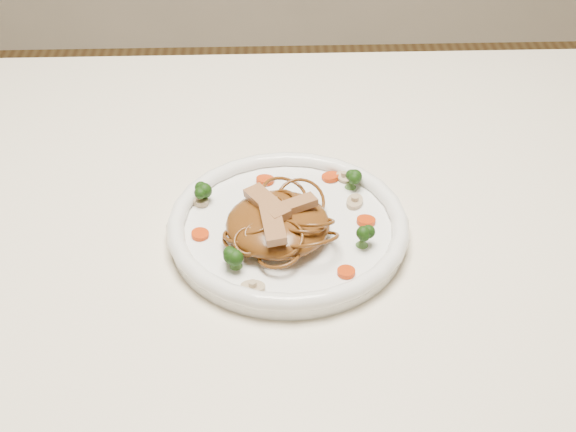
{
  "coord_description": "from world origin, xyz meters",
  "views": [
    {
      "loc": [
        0.0,
        -0.71,
        1.3
      ],
      "look_at": [
        0.02,
        -0.06,
        0.78
      ],
      "focal_mm": 46.32,
      "sensor_mm": 36.0,
      "label": 1
    }
  ],
  "objects": [
    {
      "name": "chicken_b",
      "position": [
        0.0,
        -0.07,
        0.8
      ],
      "size": [
        0.05,
        0.07,
        0.01
      ],
      "primitive_type": "cube",
      "rotation": [
        0.0,
        0.0,
        2.11
      ],
      "color": "#A47A4D",
      "rests_on": "noodle_mound"
    },
    {
      "name": "broccoli_3",
      "position": [
        0.1,
        -0.1,
        0.78
      ],
      "size": [
        0.04,
        0.04,
        0.03
      ],
      "primitive_type": null,
      "rotation": [
        0.0,
        0.0,
        -0.38
      ],
      "color": "#1C410D",
      "rests_on": "plate"
    },
    {
      "name": "mushroom_1",
      "position": [
        0.1,
        -0.03,
        0.77
      ],
      "size": [
        0.03,
        0.03,
        0.01
      ],
      "primitive_type": "cylinder",
      "rotation": [
        0.0,
        0.0,
        1.17
      ],
      "color": "beige",
      "rests_on": "plate"
    },
    {
      "name": "carrot_4",
      "position": [
        0.08,
        -0.15,
        0.77
      ],
      "size": [
        0.02,
        0.02,
        0.0
      ],
      "primitive_type": "cylinder",
      "rotation": [
        0.0,
        0.0,
        -0.28
      ],
      "color": "red",
      "rests_on": "plate"
    },
    {
      "name": "mushroom_3",
      "position": [
        0.09,
        0.02,
        0.77
      ],
      "size": [
        0.03,
        0.03,
        0.01
      ],
      "primitive_type": "cylinder",
      "rotation": [
        0.0,
        0.0,
        2.29
      ],
      "color": "beige",
      "rests_on": "plate"
    },
    {
      "name": "table",
      "position": [
        0.0,
        0.0,
        0.65
      ],
      "size": [
        1.2,
        0.8,
        0.75
      ],
      "color": "white",
      "rests_on": "ground"
    },
    {
      "name": "plate",
      "position": [
        0.02,
        -0.06,
        0.76
      ],
      "size": [
        0.31,
        0.31,
        0.02
      ],
      "primitive_type": "cylinder",
      "rotation": [
        0.0,
        0.0,
        -0.18
      ],
      "color": "white",
      "rests_on": "table"
    },
    {
      "name": "noodle_mound",
      "position": [
        0.01,
        -0.08,
        0.78
      ],
      "size": [
        0.15,
        0.15,
        0.04
      ],
      "primitive_type": "ellipsoid",
      "rotation": [
        0.0,
        0.0,
        0.36
      ],
      "color": "brown",
      "rests_on": "plate"
    },
    {
      "name": "mushroom_2",
      "position": [
        -0.08,
        -0.02,
        0.77
      ],
      "size": [
        0.03,
        0.03,
        0.01
      ],
      "primitive_type": "cylinder",
      "rotation": [
        0.0,
        0.0,
        -0.79
      ],
      "color": "beige",
      "rests_on": "plate"
    },
    {
      "name": "chicken_a",
      "position": [
        0.03,
        -0.08,
        0.8
      ],
      "size": [
        0.06,
        0.04,
        0.01
      ],
      "primitive_type": "cube",
      "rotation": [
        0.0,
        0.0,
        0.41
      ],
      "color": "#A47A4D",
      "rests_on": "noodle_mound"
    },
    {
      "name": "chicken_c",
      "position": [
        0.01,
        -0.1,
        0.8
      ],
      "size": [
        0.03,
        0.07,
        0.01
      ],
      "primitive_type": "cube",
      "rotation": [
        0.0,
        0.0,
        4.84
      ],
      "color": "#A47A4D",
      "rests_on": "noodle_mound"
    },
    {
      "name": "carrot_3",
      "position": [
        -0.0,
        0.02,
        0.77
      ],
      "size": [
        0.02,
        0.02,
        0.0
      ],
      "primitive_type": "cylinder",
      "rotation": [
        0.0,
        0.0,
        0.09
      ],
      "color": "red",
      "rests_on": "plate"
    },
    {
      "name": "broccoli_2",
      "position": [
        -0.03,
        -0.13,
        0.78
      ],
      "size": [
        0.03,
        0.03,
        0.03
      ],
      "primitive_type": null,
      "rotation": [
        0.0,
        0.0,
        -0.12
      ],
      "color": "#1C410D",
      "rests_on": "plate"
    },
    {
      "name": "carrot_0",
      "position": [
        0.08,
        0.02,
        0.77
      ],
      "size": [
        0.02,
        0.02,
        0.0
      ],
      "primitive_type": "cylinder",
      "rotation": [
        0.0,
        0.0,
        0.13
      ],
      "color": "red",
      "rests_on": "plate"
    },
    {
      "name": "broccoli_0",
      "position": [
        0.1,
        0.01,
        0.78
      ],
      "size": [
        0.04,
        0.04,
        0.03
      ],
      "primitive_type": null,
      "rotation": [
        0.0,
        0.0,
        0.43
      ],
      "color": "#1C410D",
      "rests_on": "plate"
    },
    {
      "name": "carrot_1",
      "position": [
        -0.07,
        -0.08,
        0.77
      ],
      "size": [
        0.02,
        0.02,
        0.0
      ],
      "primitive_type": "cylinder",
      "rotation": [
        0.0,
        0.0,
        -0.23
      ],
      "color": "red",
      "rests_on": "plate"
    },
    {
      "name": "carrot_2",
      "position": [
        0.11,
        -0.06,
        0.77
      ],
      "size": [
        0.02,
        0.02,
        0.0
      ],
      "primitive_type": "cylinder",
      "rotation": [
        0.0,
        0.0,
        -0.06
      ],
      "color": "red",
      "rests_on": "plate"
    },
    {
      "name": "mushroom_0",
      "position": [
        -0.02,
        -0.17,
        0.77
      ],
      "size": [
        0.03,
        0.03,
        0.01
      ],
      "primitive_type": "cylinder",
      "rotation": [
        0.0,
        0.0,
        -0.01
      ],
      "color": "beige",
      "rests_on": "plate"
    },
    {
      "name": "broccoli_1",
      "position": [
        -0.08,
        -0.02,
        0.78
      ],
      "size": [
        0.03,
        0.03,
        0.03
      ],
      "primitive_type": null,
      "rotation": [
        0.0,
        0.0,
        -0.33
      ],
      "color": "#1C410D",
      "rests_on": "plate"
    }
  ]
}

